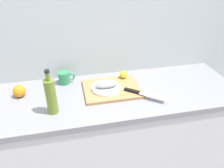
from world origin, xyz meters
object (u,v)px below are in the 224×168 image
(white_plate, at_px, (106,88))
(cutting_board, at_px, (112,89))
(fish_fillet, at_px, (106,85))
(olive_oil_bottle, at_px, (51,96))
(lemon_0, at_px, (124,74))
(orange_0, at_px, (19,91))
(chef_knife, at_px, (139,93))
(coffee_mug_0, at_px, (65,78))

(white_plate, bearing_deg, cutting_board, 11.57)
(white_plate, relative_size, fish_fillet, 1.33)
(olive_oil_bottle, bearing_deg, lemon_0, 28.89)
(olive_oil_bottle, distance_m, orange_0, 0.32)
(white_plate, height_order, olive_oil_bottle, olive_oil_bottle)
(fish_fillet, xyz_separation_m, lemon_0, (0.16, 0.13, -0.00))
(chef_knife, distance_m, lemon_0, 0.24)
(fish_fillet, bearing_deg, coffee_mug_0, 147.19)
(white_plate, bearing_deg, coffee_mug_0, 147.19)
(white_plate, xyz_separation_m, olive_oil_bottle, (-0.36, -0.16, 0.09))
(chef_knife, bearing_deg, orange_0, -154.22)
(olive_oil_bottle, bearing_deg, orange_0, 134.95)
(white_plate, distance_m, chef_knife, 0.23)
(white_plate, xyz_separation_m, lemon_0, (0.16, 0.13, 0.02))
(olive_oil_bottle, relative_size, orange_0, 3.48)
(cutting_board, bearing_deg, white_plate, -168.43)
(chef_knife, distance_m, olive_oil_bottle, 0.58)
(fish_fillet, xyz_separation_m, chef_knife, (0.21, -0.11, -0.02))
(chef_knife, xyz_separation_m, olive_oil_bottle, (-0.57, -0.05, 0.09))
(white_plate, height_order, orange_0, orange_0)
(orange_0, bearing_deg, chef_knife, -12.31)
(cutting_board, bearing_deg, chef_knife, -35.45)
(olive_oil_bottle, xyz_separation_m, coffee_mug_0, (0.08, 0.34, -0.07))
(chef_knife, height_order, coffee_mug_0, coffee_mug_0)
(lemon_0, xyz_separation_m, coffee_mug_0, (-0.44, 0.05, -0.00))
(coffee_mug_0, bearing_deg, cutting_board, -28.02)
(cutting_board, bearing_deg, olive_oil_bottle, -157.48)
(cutting_board, distance_m, chef_knife, 0.20)
(olive_oil_bottle, bearing_deg, coffee_mug_0, 76.68)
(fish_fillet, bearing_deg, orange_0, 173.69)
(coffee_mug_0, xyz_separation_m, orange_0, (-0.30, -0.12, -0.00))
(cutting_board, relative_size, fish_fillet, 2.56)
(white_plate, height_order, fish_fillet, fish_fillet)
(coffee_mug_0, bearing_deg, chef_knife, -30.65)
(chef_knife, height_order, lemon_0, lemon_0)
(white_plate, height_order, chef_knife, chef_knife)
(fish_fillet, xyz_separation_m, orange_0, (-0.58, 0.06, -0.01))
(fish_fillet, bearing_deg, chef_knife, -27.55)
(olive_oil_bottle, bearing_deg, cutting_board, 22.52)
(cutting_board, xyz_separation_m, orange_0, (-0.63, 0.06, 0.03))
(coffee_mug_0, relative_size, orange_0, 1.47)
(fish_fillet, height_order, orange_0, orange_0)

